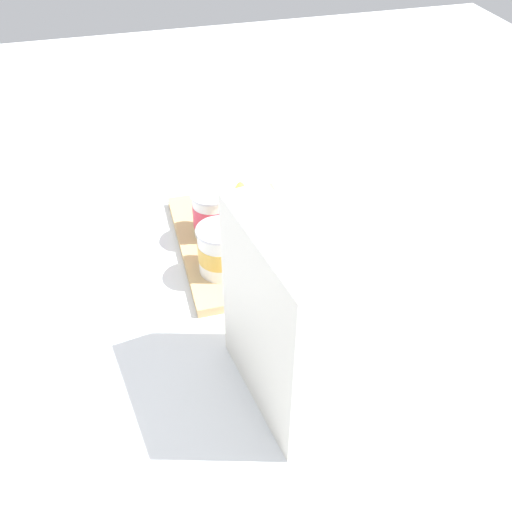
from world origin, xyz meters
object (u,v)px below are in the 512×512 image
(cutting_board, at_px, (240,242))
(yogurt_cup_back, at_px, (212,214))
(yogurt_cup_front, at_px, (220,250))
(banana_bunch, at_px, (247,209))
(cereal_box, at_px, (277,323))

(cutting_board, xyz_separation_m, yogurt_cup_back, (0.03, 0.04, 0.05))
(yogurt_cup_front, bearing_deg, cutting_board, -34.23)
(cutting_board, height_order, yogurt_cup_back, yogurt_cup_back)
(cutting_board, height_order, banana_bunch, banana_bunch)
(yogurt_cup_front, xyz_separation_m, banana_bunch, (0.14, -0.08, -0.03))
(cutting_board, relative_size, banana_bunch, 1.74)
(banana_bunch, bearing_deg, cutting_board, 153.74)
(cereal_box, xyz_separation_m, yogurt_cup_back, (0.35, 0.01, -0.08))
(cutting_board, distance_m, banana_bunch, 0.07)
(yogurt_cup_back, bearing_deg, cutting_board, -122.08)
(cutting_board, height_order, yogurt_cup_front, yogurt_cup_front)
(yogurt_cup_back, distance_m, banana_bunch, 0.08)
(yogurt_cup_front, bearing_deg, banana_bunch, -30.82)
(cereal_box, height_order, yogurt_cup_back, cereal_box)
(cereal_box, bearing_deg, yogurt_cup_front, 175.47)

